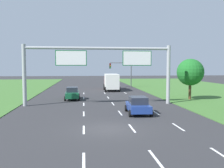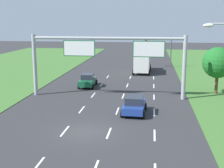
% 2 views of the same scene
% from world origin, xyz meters
% --- Properties ---
extents(ground_plane, '(200.00, 200.00, 0.00)m').
position_xyz_m(ground_plane, '(0.00, 0.00, 0.00)').
color(ground_plane, '#2D2D30').
extents(lane_dashes_inner_left, '(0.14, 44.40, 0.01)m').
position_xyz_m(lane_dashes_inner_left, '(-1.75, 3.00, 0.00)').
color(lane_dashes_inner_left, white).
rests_on(lane_dashes_inner_left, ground_plane).
extents(lane_dashes_inner_right, '(0.14, 44.40, 0.01)m').
position_xyz_m(lane_dashes_inner_right, '(1.75, 3.00, 0.00)').
color(lane_dashes_inner_right, white).
rests_on(lane_dashes_inner_right, ground_plane).
extents(lane_dashes_slip, '(0.14, 44.40, 0.01)m').
position_xyz_m(lane_dashes_slip, '(5.25, 3.00, 0.00)').
color(lane_dashes_slip, white).
rests_on(lane_dashes_slip, ground_plane).
extents(car_near_red, '(2.28, 4.00, 1.63)m').
position_xyz_m(car_near_red, '(3.38, 5.41, 0.82)').
color(car_near_red, navy).
rests_on(car_near_red, ground_plane).
extents(car_lead_silver, '(2.11, 4.22, 1.70)m').
position_xyz_m(car_lead_silver, '(-3.31, 16.53, 0.82)').
color(car_lead_silver, '#145633').
rests_on(car_lead_silver, ground_plane).
extents(box_truck, '(2.85, 7.65, 3.08)m').
position_xyz_m(box_truck, '(3.38, 28.80, 1.68)').
color(box_truck, '#B21E19').
rests_on(box_truck, ground_plane).
extents(sign_gantry, '(17.24, 0.44, 7.00)m').
position_xyz_m(sign_gantry, '(0.17, 11.41, 4.90)').
color(sign_gantry, '#9EA0A5').
rests_on(sign_gantry, ground_plane).
extents(traffic_light_mast, '(4.76, 0.49, 5.60)m').
position_xyz_m(traffic_light_mast, '(6.36, 34.64, 3.87)').
color(traffic_light_mast, '#47494F').
rests_on(traffic_light_mast, ground_plane).
extents(roadside_tree_mid, '(3.59, 3.59, 5.52)m').
position_xyz_m(roadside_tree_mid, '(12.49, 14.42, 3.71)').
color(roadside_tree_mid, '#513823').
rests_on(roadside_tree_mid, ground_plane).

